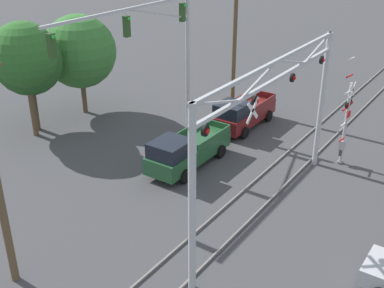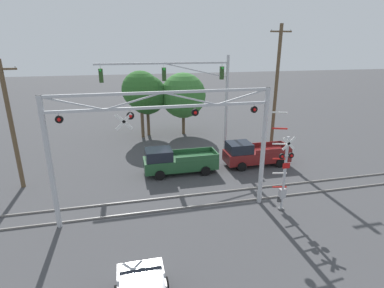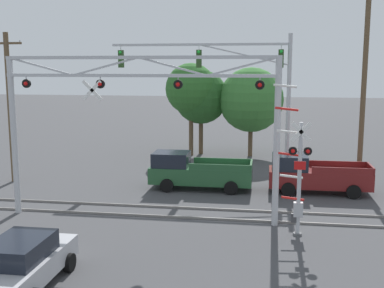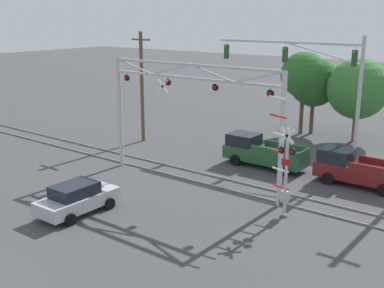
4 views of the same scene
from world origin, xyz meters
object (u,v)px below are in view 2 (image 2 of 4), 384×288
Objects in this scene: crossing_gantry at (164,136)px; background_tree_far_left_verge at (141,90)px; utility_pole_right at (276,91)px; pickup_truck_following at (253,154)px; traffic_signal_span at (197,88)px; crossing_signal_mast at (283,175)px; utility_pole_left at (11,125)px; background_tree_far_right_verge at (147,95)px; pickup_truck_lead at (177,161)px; background_tree_beyond_span at (183,96)px.

background_tree_far_left_verge is at bearing 90.67° from crossing_gantry.
background_tree_far_left_verge is at bearing 145.30° from utility_pole_right.
crossing_gantry is 2.27× the size of pickup_truck_following.
pickup_truck_following is at bearing -39.67° from traffic_signal_span.
crossing_signal_mast is 0.70× the size of utility_pole_left.
pickup_truck_lead is at bearing -83.83° from background_tree_far_right_verge.
crossing_signal_mast is 6.93m from pickup_truck_following.
crossing_signal_mast is at bearing -75.39° from traffic_signal_span.
pickup_truck_lead is 0.51× the size of utility_pole_right.
utility_pole_left reaches higher than crossing_signal_mast.
crossing_gantry reaches higher than background_tree_beyond_span.
utility_pole_right is at bearing -38.67° from background_tree_far_right_verge.
traffic_signal_span reaches higher than crossing_signal_mast.
pickup_truck_lead is 10.70m from background_tree_far_left_verge.
traffic_signal_span is 1.56× the size of background_tree_far_left_verge.
pickup_truck_following is at bearing 79.23° from crossing_signal_mast.
traffic_signal_span is (3.98, 8.78, 1.16)m from crossing_gantry.
traffic_signal_span is 1.94× the size of pickup_truck_lead.
utility_pole_left is 13.10m from background_tree_far_left_verge.
background_tree_beyond_span is 0.95× the size of background_tree_far_left_verge.
traffic_signal_span is at bearing 14.02° from utility_pole_left.
pickup_truck_lead is 0.80× the size of background_tree_far_left_verge.
traffic_signal_span is 1.63× the size of background_tree_beyond_span.
utility_pole_right reaches higher than crossing_signal_mast.
background_tree_beyond_span is (13.17, 9.99, -0.21)m from utility_pole_left.
crossing_gantry is at bearing -91.71° from background_tree_far_right_verge.
crossing_gantry reaches higher than pickup_truck_following.
crossing_signal_mast is 10.81m from traffic_signal_span.
traffic_signal_span is at bearing -63.66° from background_tree_far_right_verge.
background_tree_beyond_span is (-3.64, 9.95, 3.19)m from pickup_truck_following.
pickup_truck_following is (7.82, 5.59, -3.69)m from crossing_gantry.
background_tree_beyond_span is (0.21, 6.76, -1.67)m from traffic_signal_span.
utility_pole_left reaches higher than background_tree_beyond_span.
background_tree_beyond_span is at bearing 74.93° from crossing_gantry.
traffic_signal_span is 6.96m from background_tree_beyond_span.
crossing_signal_mast is at bearing -70.28° from background_tree_far_right_verge.
background_tree_beyond_span is at bearing 110.10° from pickup_truck_following.
traffic_signal_span is 7.72m from background_tree_far_left_verge.
crossing_gantry is at bearing -105.07° from background_tree_beyond_span.
pickup_truck_lead is 1.05× the size of pickup_truck_following.
background_tree_far_right_verge is at bearing 88.29° from crossing_gantry.
utility_pole_left is (-10.59, 0.10, 3.40)m from pickup_truck_lead.
pickup_truck_lead is at bearing 127.14° from crossing_signal_mast.
utility_pole_left is at bearing -179.84° from pickup_truck_following.
background_tree_beyond_span reaches higher than crossing_signal_mast.
utility_pole_right reaches higher than pickup_truck_lead.
background_tree_far_right_verge reaches higher than crossing_signal_mast.
background_tree_far_left_verge reaches higher than background_tree_far_right_verge.
utility_pole_right is 1.71× the size of background_tree_far_right_verge.
utility_pole_right reaches higher than traffic_signal_span.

